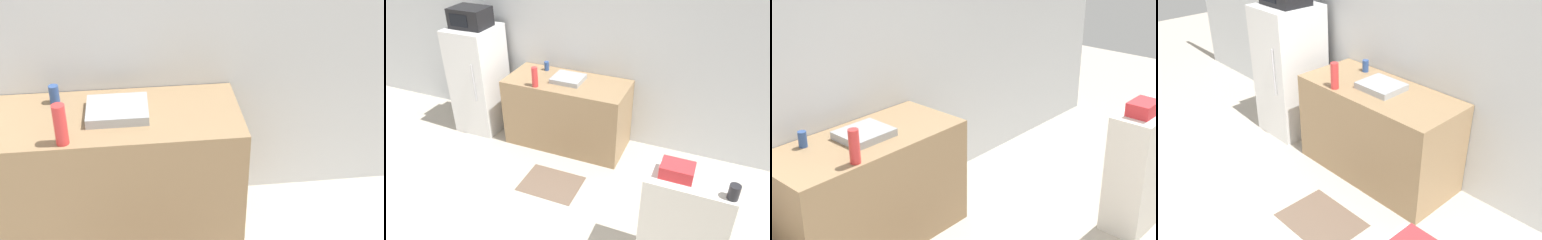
# 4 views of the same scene
# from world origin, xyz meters

# --- Properties ---
(wall_back) EXTENTS (8.00, 0.06, 2.60)m
(wall_back) POSITION_xyz_m (0.00, 2.79, 1.30)
(wall_back) COLOR silver
(wall_back) RESTS_ON ground_plane
(refrigerator) EXTENTS (0.60, 0.66, 1.49)m
(refrigerator) POSITION_xyz_m (-1.22, 2.35, 0.75)
(refrigerator) COLOR silver
(refrigerator) RESTS_ON ground_plane
(counter) EXTENTS (1.59, 0.71, 0.93)m
(counter) POSITION_xyz_m (0.10, 2.40, 0.47)
(counter) COLOR #937551
(counter) RESTS_ON ground_plane
(sink_basin) EXTENTS (0.39, 0.33, 0.06)m
(sink_basin) POSITION_xyz_m (0.12, 2.41, 0.96)
(sink_basin) COLOR #9EA3A8
(sink_basin) RESTS_ON counter
(bottle_tall) EXTENTS (0.08, 0.08, 0.25)m
(bottle_tall) POSITION_xyz_m (-0.20, 2.11, 1.06)
(bottle_tall) COLOR red
(bottle_tall) RESTS_ON counter
(bottle_short) EXTENTS (0.06, 0.06, 0.12)m
(bottle_short) POSITION_xyz_m (-0.29, 2.62, 0.99)
(bottle_short) COLOR #2D4C8C
(bottle_short) RESTS_ON counter
(kitchen_rug) EXTENTS (0.70, 0.53, 0.01)m
(kitchen_rug) POSITION_xyz_m (0.28, 1.51, 0.00)
(kitchen_rug) COLOR brown
(kitchen_rug) RESTS_ON ground_plane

